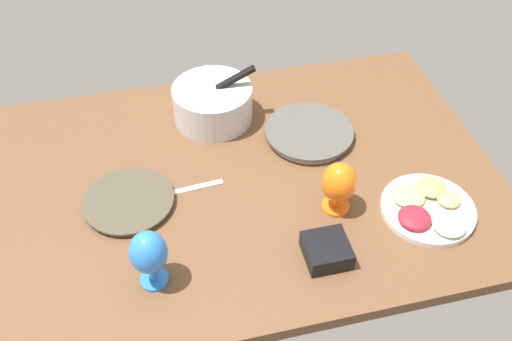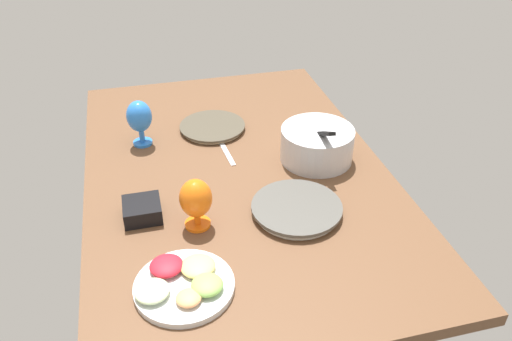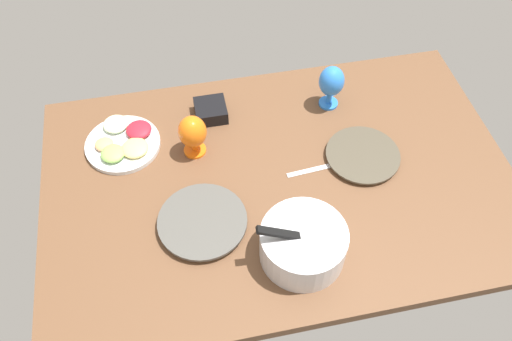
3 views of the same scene
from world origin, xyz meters
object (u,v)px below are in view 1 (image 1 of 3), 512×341
(hurricane_glass_blue, at_px, (149,254))
(square_bowl_black, at_px, (327,250))
(mixing_bowl, at_px, (214,102))
(hurricane_glass_orange, at_px, (339,184))
(dinner_plate_left, at_px, (129,201))
(fruit_platter, at_px, (428,208))
(dinner_plate_right, at_px, (309,133))

(hurricane_glass_blue, distance_m, square_bowl_black, 0.46)
(mixing_bowl, height_order, hurricane_glass_orange, mixing_bowl)
(dinner_plate_left, bearing_deg, hurricane_glass_orange, -14.50)
(hurricane_glass_blue, height_order, square_bowl_black, hurricane_glass_blue)
(hurricane_glass_blue, bearing_deg, fruit_platter, 3.89)
(mixing_bowl, xyz_separation_m, hurricane_glass_blue, (-0.26, -0.60, 0.05))
(dinner_plate_left, xyz_separation_m, hurricane_glass_blue, (0.04, -0.28, 0.10))
(dinner_plate_right, relative_size, hurricane_glass_orange, 1.74)
(dinner_plate_left, distance_m, hurricane_glass_orange, 0.60)
(dinner_plate_left, xyz_separation_m, dinner_plate_right, (0.59, 0.16, 0.00))
(fruit_platter, height_order, hurricane_glass_orange, hurricane_glass_orange)
(dinner_plate_right, bearing_deg, fruit_platter, -59.30)
(dinner_plate_right, bearing_deg, mixing_bowl, 149.47)
(fruit_platter, height_order, hurricane_glass_blue, hurricane_glass_blue)
(dinner_plate_left, relative_size, dinner_plate_right, 0.91)
(hurricane_glass_blue, bearing_deg, square_bowl_black, -3.77)
(dinner_plate_right, relative_size, fruit_platter, 1.07)
(mixing_bowl, distance_m, hurricane_glass_blue, 0.66)
(square_bowl_black, bearing_deg, hurricane_glass_orange, 62.83)
(mixing_bowl, relative_size, fruit_platter, 1.02)
(fruit_platter, bearing_deg, hurricane_glass_orange, 162.68)
(square_bowl_black, bearing_deg, dinner_plate_right, 78.25)
(hurricane_glass_blue, relative_size, square_bowl_black, 1.55)
(square_bowl_black, bearing_deg, dinner_plate_left, 148.00)
(dinner_plate_left, relative_size, fruit_platter, 0.98)
(mixing_bowl, bearing_deg, hurricane_glass_orange, -60.91)
(mixing_bowl, relative_size, hurricane_glass_blue, 1.52)
(hurricane_glass_orange, height_order, hurricane_glass_blue, hurricane_glass_blue)
(hurricane_glass_blue, bearing_deg, mixing_bowl, 66.37)
(mixing_bowl, bearing_deg, hurricane_glass_blue, -113.63)
(hurricane_glass_blue, bearing_deg, dinner_plate_right, 38.86)
(dinner_plate_right, height_order, square_bowl_black, square_bowl_black)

